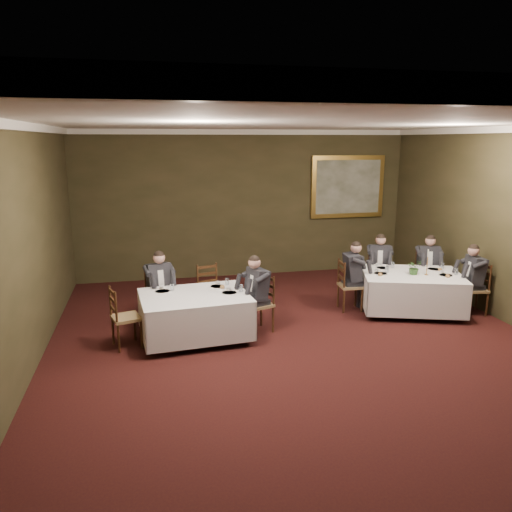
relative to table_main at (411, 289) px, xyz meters
name	(u,v)px	position (x,y,z in m)	size (l,w,h in m)	color
ground	(309,358)	(-2.60, -1.61, -0.45)	(10.00, 10.00, 0.00)	black
ceiling	(315,122)	(-2.60, -1.61, 3.05)	(8.00, 10.00, 0.10)	silver
back_wall	(245,204)	(-2.60, 3.39, 1.30)	(8.00, 0.10, 3.50)	#2F2C17
left_wall	(15,260)	(-6.60, -1.61, 1.30)	(0.10, 10.00, 3.50)	#2F2C17
crown_molding	(314,126)	(-2.60, -1.61, 2.99)	(8.00, 10.00, 0.12)	white
table_main	(411,289)	(0.00, 0.00, 0.00)	(2.20, 1.92, 0.67)	black
table_second	(195,313)	(-4.21, -0.45, 0.00)	(1.88, 1.50, 0.67)	black
chair_main_backleft	(378,283)	(-0.17, 1.06, -0.17)	(0.56, 0.54, 1.00)	olive
diner_main_backleft	(378,273)	(-0.18, 1.05, 0.06)	(0.54, 0.59, 1.35)	black
chair_main_backright	(426,284)	(0.77, 0.75, -0.17)	(0.54, 0.52, 1.00)	olive
diner_main_backright	(427,274)	(0.77, 0.74, 0.06)	(0.52, 0.57, 1.35)	black
chair_main_endleft	(349,296)	(-1.11, 0.36, -0.17)	(0.45, 0.47, 1.00)	olive
diner_main_endleft	(350,284)	(-1.10, 0.36, 0.06)	(0.51, 0.44, 1.35)	black
chair_main_endright	(473,299)	(1.11, -0.36, -0.17)	(0.47, 0.49, 1.00)	olive
diner_main_endright	(474,288)	(1.10, -0.36, 0.06)	(0.53, 0.46, 1.35)	black
chair_sec_backleft	(160,308)	(-4.77, 0.41, -0.17)	(0.53, 0.52, 1.00)	olive
diner_sec_backleft	(159,296)	(-4.77, 0.40, 0.06)	(0.51, 0.57, 1.35)	black
chair_sec_backright	(211,303)	(-3.82, 0.49, -0.17)	(0.53, 0.52, 1.00)	olive
chair_sec_endright	(259,315)	(-3.10, -0.35, -0.17)	(0.54, 0.55, 1.00)	olive
diner_sec_endright	(258,303)	(-3.11, -0.36, 0.06)	(0.59, 0.54, 1.35)	black
chair_sec_endleft	(126,330)	(-5.33, -0.55, -0.17)	(0.53, 0.54, 1.00)	olive
centerpiece	(414,267)	(-0.01, -0.06, 0.47)	(0.27, 0.24, 0.30)	#2D5926
candlestick	(427,265)	(0.21, -0.15, 0.50)	(0.07, 0.07, 0.51)	#B57E37
place_setting_table_main	(385,266)	(-0.30, 0.55, 0.35)	(0.33, 0.31, 0.14)	white
place_setting_table_second	(166,289)	(-4.67, -0.10, 0.35)	(0.33, 0.31, 0.14)	white
painting	(348,187)	(0.00, 3.32, 1.68)	(1.88, 0.09, 1.53)	#C59248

